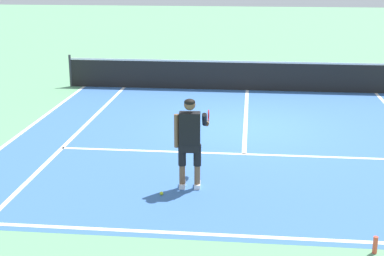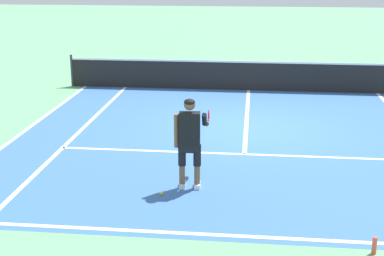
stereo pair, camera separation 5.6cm
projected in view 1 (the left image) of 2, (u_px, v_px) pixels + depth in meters
The scene contains 11 objects.
ground_plane at pixel (245, 127), 14.30m from camera, with size 80.00×80.00×0.00m, color #609E70.
court_inner_surface at pixel (245, 137), 13.51m from camera, with size 10.98×10.64×0.00m, color #3866A8.
line_baseline at pixel (240, 236), 8.63m from camera, with size 10.98×0.10×0.01m, color white.
line_service at pixel (244, 154), 12.29m from camera, with size 8.23×0.10×0.01m, color white.
line_centre_service at pixel (246, 116), 15.34m from camera, with size 0.10×6.40×0.01m, color white.
line_singles_left at pixel (79, 131), 13.92m from camera, with size 0.10×10.24×0.01m, color white.
line_doubles_left at pixel (26, 130), 14.06m from camera, with size 0.10×10.24×0.01m, color white.
tennis_net at pixel (248, 75), 18.25m from camera, with size 11.96×0.08×1.07m.
tennis_player at pixel (190, 137), 10.21m from camera, with size 0.62×1.14×1.71m.
tennis_ball_near_feet at pixel (161, 193), 10.14m from camera, with size 0.07×0.07×0.07m, color #CCE02D.
water_bottle at pixel (375, 245), 8.09m from camera, with size 0.07×0.07×0.26m, color #E04C38.
Camera 1 is at (0.08, -13.78, 4.06)m, focal length 52.47 mm.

